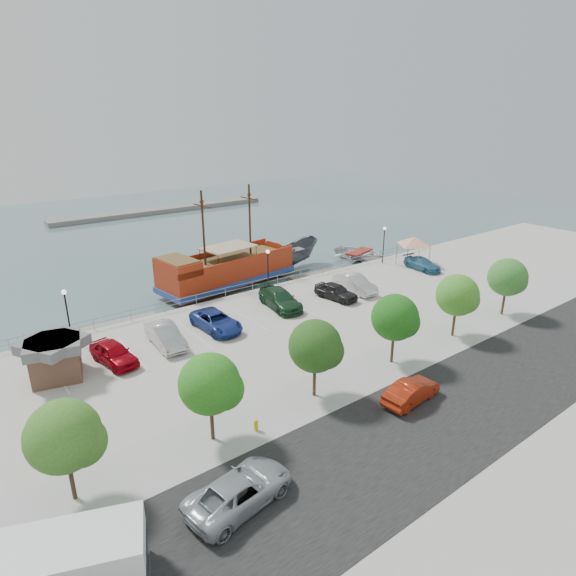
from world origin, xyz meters
TOP-DOWN VIEW (x-y plane):
  - ground at (0.00, 0.00)m, footprint 160.00×160.00m
  - land_slab at (0.00, -21.00)m, footprint 100.00×58.00m
  - street at (0.00, -16.00)m, footprint 100.00×8.00m
  - sidewalk at (0.00, -10.00)m, footprint 100.00×4.00m
  - seawall_railing at (0.00, 7.80)m, footprint 50.00×0.06m
  - far_shore at (10.00, 55.00)m, footprint 40.00×3.00m
  - pirate_ship at (0.36, 12.87)m, footprint 17.45×6.87m
  - patrol_boat at (9.00, 13.69)m, footprint 7.94×4.85m
  - speedboat at (17.09, 11.31)m, footprint 6.21×7.55m
  - dock_west at (-14.06, 9.20)m, footprint 7.59×2.66m
  - dock_mid at (8.99, 9.20)m, footprint 7.67×3.21m
  - dock_east at (17.37, 9.20)m, footprint 6.93×4.47m
  - shed at (-20.03, 1.82)m, footprint 4.02×4.02m
  - canopy_tent at (18.49, 4.19)m, footprint 5.22×5.22m
  - street_van at (-16.19, -14.68)m, footprint 5.52×3.22m
  - street_sedan at (-3.75, -13.96)m, footprint 4.24×1.80m
  - fire_hydrant at (-12.78, -10.80)m, footprint 0.26×0.26m
  - lamp_post_left at (-18.00, 6.50)m, footprint 0.36×0.36m
  - lamp_post_mid at (0.00, 6.50)m, footprint 0.36×0.36m
  - lamp_post_right at (16.00, 6.50)m, footprint 0.36×0.36m
  - tree_a at (-21.85, -10.07)m, footprint 3.30×3.20m
  - tree_b at (-14.85, -10.07)m, footprint 3.30×3.20m
  - tree_c at (-7.85, -10.07)m, footprint 3.30×3.20m
  - tree_d at (-0.85, -10.07)m, footprint 3.30×3.20m
  - tree_e at (6.15, -10.07)m, footprint 3.30×3.20m
  - tree_f at (13.15, -10.07)m, footprint 3.30×3.20m
  - parked_car_a at (-16.44, 1.49)m, footprint 2.56×4.71m
  - parked_car_b at (-12.49, 1.88)m, footprint 1.89×4.90m
  - parked_car_c at (-8.11, 2.10)m, footprint 2.66×5.30m
  - parked_car_d at (-1.29, 2.79)m, footprint 2.98×5.78m
  - parked_car_e at (4.09, 1.34)m, footprint 2.36×4.56m
  - parked_car_f at (6.89, 1.72)m, footprint 2.01×5.05m
  - parked_car_h at (17.70, 2.23)m, footprint 2.25×4.70m

SIDE VIEW (x-z plane):
  - ground at x=0.00m, z-range -1.00..-1.00m
  - dock_east at x=17.37m, z-range -1.00..-0.62m
  - dock_mid at x=8.99m, z-range -1.00..-0.58m
  - dock_west at x=-14.06m, z-range -1.00..-0.57m
  - land_slab at x=0.00m, z-range -1.20..0.00m
  - far_shore at x=10.00m, z-range -1.00..-0.20m
  - speedboat at x=17.09m, z-range -1.00..0.36m
  - street at x=0.00m, z-range -0.01..0.03m
  - sidewalk at x=0.00m, z-range -0.01..0.04m
  - fire_hydrant at x=-12.78m, z-range 0.03..0.77m
  - patrol_boat at x=9.00m, z-range -1.00..1.88m
  - seawall_railing at x=0.00m, z-range 0.03..1.03m
  - parked_car_h at x=17.70m, z-range 0.00..1.32m
  - street_sedan at x=-3.75m, z-range 0.00..1.36m
  - parked_car_c at x=-8.11m, z-range 0.00..1.44m
  - street_van at x=-16.19m, z-range 0.00..1.44m
  - parked_car_e at x=4.09m, z-range 0.00..1.48m
  - parked_car_a at x=-16.44m, z-range 0.00..1.52m
  - parked_car_b at x=-12.49m, z-range 0.00..1.59m
  - parked_car_d at x=-1.29m, z-range 0.00..1.60m
  - parked_car_f at x=6.89m, z-range 0.00..1.63m
  - pirate_ship at x=0.36m, z-range -4.62..6.26m
  - shed at x=-20.03m, z-range 0.09..2.82m
  - lamp_post_left at x=-18.00m, z-range 0.80..5.08m
  - lamp_post_mid at x=0.00m, z-range 0.80..5.08m
  - lamp_post_right at x=16.00m, z-range 0.80..5.08m
  - canopy_tent at x=18.49m, z-range 1.36..5.04m
  - tree_a at x=-21.85m, z-range 0.80..5.80m
  - tree_b at x=-14.85m, z-range 0.80..5.80m
  - tree_c at x=-7.85m, z-range 0.80..5.80m
  - tree_d at x=-0.85m, z-range 0.80..5.80m
  - tree_e at x=6.15m, z-range 0.80..5.80m
  - tree_f at x=13.15m, z-range 0.80..5.80m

